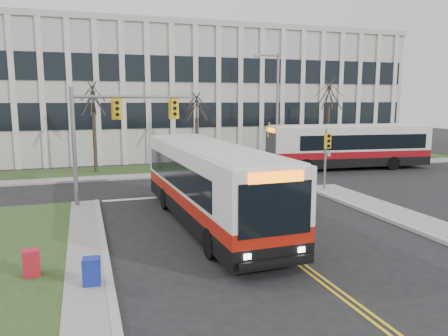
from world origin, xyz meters
TOP-DOWN VIEW (x-y plane):
  - ground at (0.00, 0.00)m, footprint 120.00×120.00m
  - sidewalk_west at (-7.00, -5.00)m, footprint 1.20×26.00m
  - sidewalk_cross at (5.00, 15.20)m, footprint 44.00×1.60m
  - building_lawn at (5.00, 18.00)m, footprint 44.00×5.00m
  - office_building at (5.00, 30.00)m, footprint 40.00×16.00m
  - mast_arm_signal at (-5.62, 7.16)m, footprint 6.11×0.38m
  - signal_pole_near at (7.20, 6.90)m, footprint 0.34×0.39m
  - signal_pole_far at (7.20, 15.40)m, footprint 0.34×0.39m
  - streetlight at (8.03, 16.20)m, footprint 2.15×0.25m
  - directory_sign at (2.50, 17.50)m, footprint 1.50×0.12m
  - tree_left at (-6.00, 18.00)m, footprint 1.80×1.80m
  - tree_mid at (2.00, 18.20)m, footprint 1.80×1.80m
  - tree_right at (14.00, 18.00)m, footprint 1.80×1.80m
  - bus_main at (-1.58, 2.18)m, footprint 3.29×13.20m
  - bus_cross at (13.51, 14.00)m, footprint 13.31×4.29m
  - newspaper_box_blue at (-6.80, -3.36)m, footprint 0.55×0.50m
  - newspaper_box_red at (-8.57, -2.05)m, footprint 0.54×0.50m

SIDE VIEW (x-z plane):
  - ground at x=0.00m, z-range 0.00..0.00m
  - building_lawn at x=5.00m, z-range 0.00..0.12m
  - sidewalk_west at x=-7.00m, z-range 0.00..0.14m
  - sidewalk_cross at x=5.00m, z-range 0.00..0.14m
  - newspaper_box_blue at x=-6.80m, z-range 0.00..0.95m
  - newspaper_box_red at x=-8.57m, z-range 0.00..0.95m
  - directory_sign at x=2.50m, z-range 0.17..2.17m
  - bus_cross at x=13.51m, z-range 0.00..3.49m
  - bus_main at x=-1.58m, z-range 0.00..3.50m
  - signal_pole_near at x=7.20m, z-range 0.60..4.40m
  - signal_pole_far at x=7.20m, z-range 0.60..4.40m
  - mast_arm_signal at x=-5.62m, z-range 1.16..7.36m
  - tree_mid at x=2.00m, z-range 1.47..8.29m
  - streetlight at x=8.03m, z-range 0.59..9.79m
  - tree_left at x=-6.00m, z-range 1.66..9.36m
  - tree_right at x=14.00m, z-range 1.78..10.03m
  - office_building at x=5.00m, z-range 0.00..12.00m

